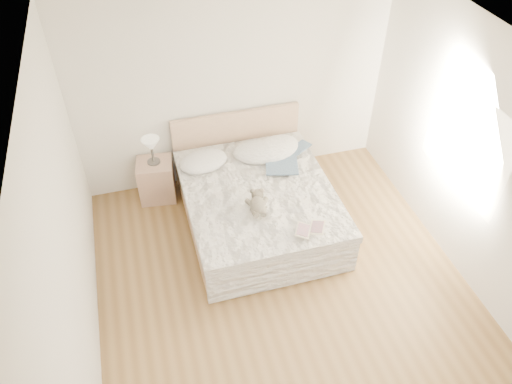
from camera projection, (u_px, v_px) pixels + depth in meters
floor at (287, 295)px, 5.46m from camera, size 4.00×4.50×0.00m
ceiling at (301, 70)px, 3.67m from camera, size 4.00×4.50×0.00m
wall_back at (234, 86)px, 6.19m from camera, size 4.00×0.02×2.70m
wall_left at (66, 249)px, 4.16m from camera, size 0.02×4.50×2.70m
wall_right at (482, 167)px, 4.97m from camera, size 0.02×4.50×2.70m
window at (467, 142)px, 5.12m from camera, size 0.02×1.30×1.10m
bed at (257, 203)px, 6.12m from camera, size 1.72×2.14×1.00m
nightstand at (156, 180)px, 6.49m from camera, size 0.50×0.45×0.56m
table_lamp at (151, 146)px, 6.14m from camera, size 0.23×0.23×0.36m
pillow_left at (204, 161)px, 6.20m from camera, size 0.69×0.56×0.18m
pillow_middle at (259, 152)px, 6.34m from camera, size 0.72×0.56×0.20m
pillow_right at (276, 148)px, 6.40m from camera, size 0.79×0.71×0.20m
blouse at (281, 160)px, 6.23m from camera, size 0.77×0.80×0.03m
photo_book at (207, 162)px, 6.20m from camera, size 0.33×0.24×0.02m
childrens_book at (310, 229)px, 5.33m from camera, size 0.39×0.35×0.02m
teddy_bear at (258, 209)px, 5.54m from camera, size 0.27×0.35×0.17m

